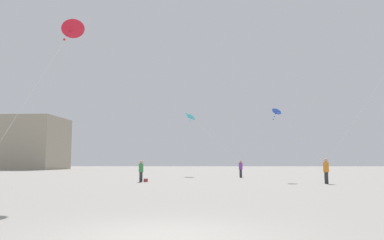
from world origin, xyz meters
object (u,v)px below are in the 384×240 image
(kite_crimson_diamond, at_px, (72,30))
(building_left_hall, at_px, (27,143))
(person_in_green, at_px, (141,170))
(kite_cobalt_diamond, at_px, (277,112))
(person_in_orange, at_px, (326,170))
(kite_cyan_delta, at_px, (191,117))
(handbag_beside_flyer, at_px, (146,180))
(person_in_purple, at_px, (241,168))

(kite_crimson_diamond, height_order, building_left_hall, building_left_hall)
(kite_crimson_diamond, xyz_separation_m, building_left_hall, (-32.09, 65.17, -1.58))
(person_in_green, relative_size, kite_crimson_diamond, 0.22)
(kite_cobalt_diamond, bearing_deg, building_left_hall, 131.15)
(person_in_orange, distance_m, kite_crimson_diamond, 18.66)
(person_in_orange, xyz_separation_m, kite_cyan_delta, (-9.74, 16.85, 5.65))
(building_left_hall, bearing_deg, handbag_beside_flyer, -57.38)
(person_in_purple, bearing_deg, person_in_green, 135.59)
(kite_cyan_delta, relative_size, building_left_hall, 0.45)
(kite_cyan_delta, bearing_deg, kite_cobalt_diamond, -59.22)
(person_in_orange, bearing_deg, handbag_beside_flyer, -28.00)
(person_in_purple, relative_size, building_left_hall, 0.11)
(person_in_purple, bearing_deg, kite_crimson_diamond, 155.00)
(person_in_purple, bearing_deg, kite_cyan_delta, 39.25)
(person_in_orange, height_order, kite_cyan_delta, kite_cyan_delta)
(person_in_green, distance_m, kite_cyan_delta, 16.13)
(person_in_green, bearing_deg, person_in_purple, 103.24)
(person_in_purple, relative_size, kite_crimson_diamond, 0.23)
(person_in_purple, xyz_separation_m, building_left_hall, (-41.33, 43.31, 4.62))
(person_in_purple, height_order, kite_cyan_delta, kite_cyan_delta)
(kite_cobalt_diamond, distance_m, building_left_hall, 66.43)
(person_in_green, height_order, kite_cobalt_diamond, kite_cobalt_diamond)
(kite_cobalt_diamond, distance_m, handbag_beside_flyer, 11.81)
(person_in_green, height_order, building_left_hall, building_left_hall)
(building_left_hall, bearing_deg, kite_crimson_diamond, -63.78)
(person_in_purple, distance_m, building_left_hall, 60.05)
(person_in_green, bearing_deg, kite_crimson_diamond, -38.90)
(kite_crimson_diamond, distance_m, handbag_beside_flyer, 14.75)
(kite_crimson_diamond, bearing_deg, person_in_green, 85.53)
(kite_cobalt_diamond, distance_m, kite_crimson_diamond, 19.16)
(person_in_purple, distance_m, kite_cyan_delta, 9.46)
(person_in_orange, height_order, kite_crimson_diamond, kite_crimson_diamond)
(person_in_green, xyz_separation_m, kite_crimson_diamond, (-1.00, -12.82, 6.24))
(kite_cobalt_diamond, relative_size, building_left_hall, 0.34)
(kite_cobalt_diamond, relative_size, kite_crimson_diamond, 0.69)
(person_in_purple, xyz_separation_m, kite_cyan_delta, (-5.01, 5.69, 5.67))
(person_in_green, relative_size, kite_cyan_delta, 0.24)
(person_in_purple, relative_size, person_in_orange, 0.98)
(person_in_purple, xyz_separation_m, person_in_orange, (4.74, -11.16, 0.02))
(person_in_orange, xyz_separation_m, handbag_beside_flyer, (-12.62, 2.21, -0.82))
(kite_cyan_delta, height_order, handbag_beside_flyer, kite_cyan_delta)
(handbag_beside_flyer, bearing_deg, building_left_hall, 122.62)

